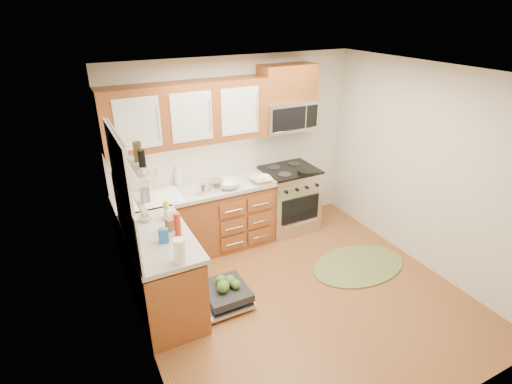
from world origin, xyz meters
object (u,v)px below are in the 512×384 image
cutting_board (266,182)px  cup (252,177)px  dishwasher (223,295)px  bowl_a (262,180)px  rug (359,265)px  range (289,199)px  microwave (287,115)px  sink (157,207)px  bowl_b (229,184)px  paper_towel_roll (180,251)px  skillet (307,172)px  upper_cabinets (187,114)px  stock_pot (216,185)px

cutting_board → cup: bearing=131.8°
dishwasher → bowl_a: bowl_a is taller
cutting_board → rug: bearing=-53.4°
rug → range: bearing=103.1°
microwave → sink: 2.13m
microwave → bowl_b: (-1.01, -0.27, -0.73)m
paper_towel_roll → skillet: bearing=28.7°
skillet → dishwasher: bearing=-152.2°
upper_cabinets → cutting_board: 1.35m
stock_pot → skillet: bearing=-5.9°
sink → range: bearing=0.3°
microwave → cup: bearing=-163.8°
upper_cabinets → cup: upper_cabinets is taller
sink → dishwasher: size_ratio=0.89×
upper_cabinets → paper_towel_roll: 1.91m
skillet → bowl_b: bearing=174.8°
microwave → cutting_board: bearing=-146.6°
upper_cabinets → sink: size_ratio=3.31×
skillet → bowl_a: (-0.68, 0.07, -0.02)m
upper_cabinets → bowl_a: bearing=-20.8°
dishwasher → skillet: skillet is taller
stock_pot → paper_towel_roll: 1.60m
cutting_board → cup: cup is taller
upper_cabinets → paper_towel_roll: upper_cabinets is taller
stock_pot → dishwasher: bearing=-109.6°
rug → stock_pot: stock_pot is taller
microwave → dishwasher: size_ratio=1.09×
cutting_board → bowl_a: 0.06m
cutting_board → stock_pot: bearing=172.1°
range → bowl_a: size_ratio=3.52×
bowl_b → cup: size_ratio=2.58×
upper_cabinets → bowl_a: upper_cabinets is taller
bowl_b → microwave: bearing=14.8°
stock_pot → cup: size_ratio=1.85×
bowl_b → bowl_a: bearing=-4.2°
cup → bowl_a: bearing=-54.3°
dishwasher → cup: (0.91, 1.07, 0.87)m
rug → skillet: 1.43m
range → microwave: size_ratio=1.25×
sink → bowl_a: size_ratio=2.30×
upper_cabinets → range: bearing=-5.9°
bowl_b → skillet: bearing=-5.2°
skillet → paper_towel_roll: bearing=-151.3°
skillet → bowl_b: (-1.14, 0.10, -0.00)m
cup → paper_towel_roll: bearing=-135.8°
upper_cabinets → rug: size_ratio=1.59×
skillet → rug: bearing=-80.8°
range → bowl_b: 1.13m
microwave → stock_pot: bearing=-168.7°
skillet → cutting_board: bearing=176.4°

